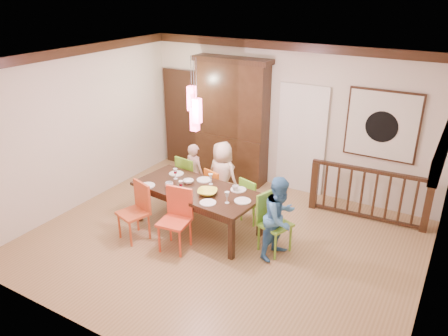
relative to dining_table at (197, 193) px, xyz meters
The scene contains 37 objects.
floor 0.91m from the dining_table, 16.82° to the right, with size 6.00×6.00×0.00m, color olive.
ceiling 2.32m from the dining_table, 16.82° to the right, with size 6.00×6.00×0.00m, color white.
wall_back 2.52m from the dining_table, 75.67° to the left, with size 6.00×6.00×0.00m, color beige.
wall_left 2.54m from the dining_table, behind, with size 5.00×5.00×0.00m, color beige.
wall_right 3.68m from the dining_table, ahead, with size 5.00×5.00×0.00m, color beige.
crown_molding 2.24m from the dining_table, 16.82° to the right, with size 6.00×5.00×0.16m, color black, non-canonical shape.
panel_door 2.93m from the dining_table, 128.52° to the left, with size 1.04×0.07×2.24m, color black.
white_doorway 2.50m from the dining_table, 67.59° to the left, with size 0.97×0.05×2.22m, color silver.
painting 3.44m from the dining_table, 43.64° to the left, with size 1.25×0.06×1.25m.
pendant_cluster 1.44m from the dining_table, 32.01° to the right, with size 0.27×0.21×1.14m.
dining_table is the anchor object (origin of this frame).
chair_far_left 1.04m from the dining_table, 129.63° to the left, with size 0.47×0.47×0.93m.
chair_far_mid 0.77m from the dining_table, 92.16° to the left, with size 0.47×0.47×0.82m.
chair_far_right 1.02m from the dining_table, 44.52° to the left, with size 0.47×0.47×0.83m.
chair_near_left 1.08m from the dining_table, 131.41° to the right, with size 0.54×0.54×0.96m.
chair_near_mid 0.72m from the dining_table, 86.15° to the right, with size 0.50×0.50×0.99m.
chair_end_right 1.43m from the dining_table, ahead, with size 0.55×0.55×0.96m.
china_hutch 2.26m from the dining_table, 103.79° to the left, with size 1.63×0.46×2.56m.
balustrade 3.00m from the dining_table, 36.22° to the left, with size 2.05×0.21×0.96m.
person_far_left 1.04m from the dining_table, 126.03° to the left, with size 0.42×0.28×1.16m, color beige.
person_far_mid 0.82m from the dining_table, 89.24° to the left, with size 0.64×0.42×1.31m, color beige.
person_end_right 1.53m from the dining_table, ahead, with size 0.64×0.50×1.31m, color #4786C7.
serving_bowl 0.31m from the dining_table, 19.77° to the right, with size 0.32×0.32×0.08m, color #EDEE43.
small_bowl 0.28m from the dining_table, 156.88° to the left, with size 0.19×0.19×0.06m, color white.
cup_left 0.48m from the dining_table, 151.11° to the right, with size 0.13×0.13×0.11m, color silver.
cup_right 0.66m from the dining_table, 20.43° to the left, with size 0.11×0.11×0.10m, color silver.
plate_far_left 0.71m from the dining_table, 154.35° to the left, with size 0.26×0.26×0.01m, color white.
plate_far_mid 0.35m from the dining_table, 101.30° to the left, with size 0.26×0.26×0.01m, color white.
plate_far_right 0.70m from the dining_table, 24.99° to the left, with size 0.26×0.26×0.01m, color white.
plate_near_left 0.85m from the dining_table, 156.23° to the right, with size 0.26×0.26×0.01m, color white.
plate_near_mid 0.57m from the dining_table, 38.56° to the right, with size 0.26×0.26×0.01m, color white.
plate_end_right 0.88m from the dining_table, ahead, with size 0.26×0.26×0.01m, color white.
wine_glass_a 0.57m from the dining_table, 165.76° to the left, with size 0.08×0.08×0.19m, color #590C19, non-canonical shape.
wine_glass_b 0.33m from the dining_table, 65.19° to the left, with size 0.08×0.08×0.19m, color silver, non-canonical shape.
wine_glass_c 0.33m from the dining_table, 123.86° to the right, with size 0.08×0.08×0.19m, color #590C19, non-canonical shape.
wine_glass_d 0.74m from the dining_table, 15.77° to the right, with size 0.08×0.08×0.19m, color silver, non-canonical shape.
napkin 0.32m from the dining_table, 89.24° to the right, with size 0.18×0.14×0.01m, color #D83359.
Camera 1 is at (3.08, -5.23, 3.91)m, focal length 35.00 mm.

